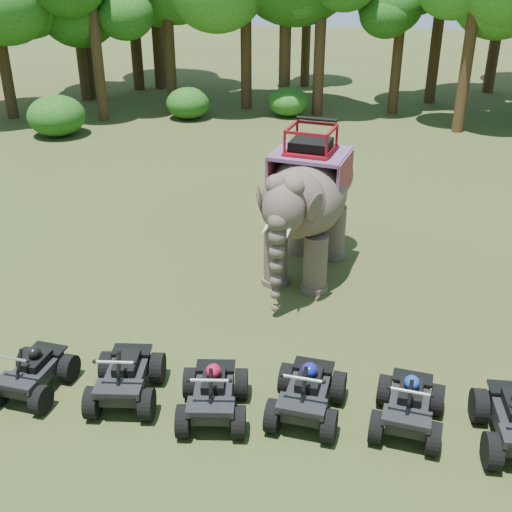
% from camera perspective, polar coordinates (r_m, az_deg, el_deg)
% --- Properties ---
extents(ground, '(110.00, 110.00, 0.00)m').
position_cam_1_polar(ground, '(13.69, -0.78, -9.38)').
color(ground, '#47381E').
rests_on(ground, ground).
extents(elephant, '(2.96, 5.03, 3.96)m').
position_cam_1_polar(elephant, '(16.47, 4.62, 4.94)').
color(elephant, brown).
rests_on(elephant, ground).
extents(atv_0, '(1.32, 1.69, 1.17)m').
position_cam_1_polar(atv_0, '(13.30, -19.29, -9.26)').
color(atv_0, black).
rests_on(atv_0, ground).
extents(atv_1, '(1.44, 1.85, 1.28)m').
position_cam_1_polar(atv_1, '(12.63, -11.57, -9.93)').
color(atv_1, black).
rests_on(atv_1, ground).
extents(atv_2, '(1.44, 1.83, 1.25)m').
position_cam_1_polar(atv_2, '(12.02, -3.84, -11.58)').
color(atv_2, black).
rests_on(atv_2, ground).
extents(atv_3, '(1.44, 1.85, 1.28)m').
position_cam_1_polar(atv_3, '(12.03, 4.60, -11.49)').
color(atv_3, black).
rests_on(atv_3, ground).
extents(atv_4, '(1.44, 1.82, 1.23)m').
position_cam_1_polar(atv_4, '(12.07, 13.49, -12.25)').
color(atv_4, black).
rests_on(atv_4, ground).
extents(tree_0, '(5.53, 5.53, 7.90)m').
position_cam_1_polar(tree_0, '(32.28, 5.74, 19.24)').
color(tree_0, '#195114').
rests_on(tree_0, ground).
extents(tree_1, '(4.67, 4.67, 6.67)m').
position_cam_1_polar(tree_1, '(33.26, 12.55, 17.91)').
color(tree_1, '#195114').
rests_on(tree_1, ground).
extents(tree_2, '(5.02, 5.02, 7.18)m').
position_cam_1_polar(tree_2, '(30.52, 18.37, 16.98)').
color(tree_2, '#195114').
rests_on(tree_2, ground).
extents(tree_31, '(4.77, 4.77, 6.81)m').
position_cam_1_polar(tree_31, '(32.00, -14.00, 17.57)').
color(tree_31, '#195114').
rests_on(tree_31, ground).
extents(tree_32, '(5.43, 5.43, 7.76)m').
position_cam_1_polar(tree_32, '(34.04, -7.79, 19.39)').
color(tree_32, '#195114').
rests_on(tree_32, ground).
extents(tree_33, '(5.98, 5.98, 8.55)m').
position_cam_1_polar(tree_33, '(33.46, -0.90, 20.17)').
color(tree_33, '#195114').
rests_on(tree_33, ground).
extents(tree_35, '(6.74, 6.74, 9.62)m').
position_cam_1_polar(tree_35, '(33.15, 2.66, 21.02)').
color(tree_35, '#195114').
rests_on(tree_35, ground).
extents(tree_36, '(6.26, 6.26, 8.94)m').
position_cam_1_polar(tree_36, '(35.89, 16.01, 19.99)').
color(tree_36, '#195114').
rests_on(tree_36, ground).
extents(tree_37, '(4.90, 4.90, 7.01)m').
position_cam_1_polar(tree_37, '(39.13, -8.64, 19.70)').
color(tree_37, '#195114').
rests_on(tree_37, ground).
extents(tree_38, '(5.97, 5.97, 8.52)m').
position_cam_1_polar(tree_38, '(36.49, -15.61, 19.80)').
color(tree_38, '#195114').
rests_on(tree_38, ground).
extents(tree_40, '(5.31, 5.31, 7.59)m').
position_cam_1_polar(tree_40, '(38.97, 4.53, 20.31)').
color(tree_40, '#195114').
rests_on(tree_40, ground).
extents(tree_43, '(5.15, 5.15, 7.35)m').
position_cam_1_polar(tree_43, '(36.99, -14.96, 19.03)').
color(tree_43, '#195114').
rests_on(tree_43, ground).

